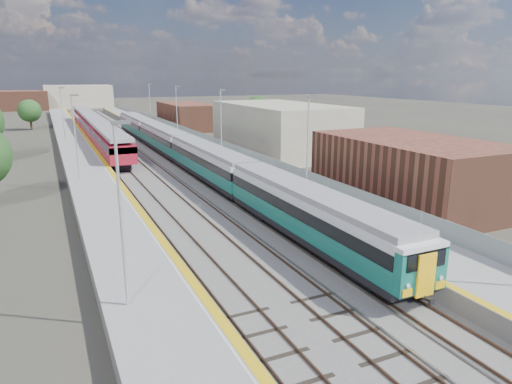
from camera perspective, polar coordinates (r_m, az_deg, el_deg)
ground at (r=61.67m, az=-12.71°, el=4.61°), size 320.00×320.00×0.00m
ballast_bed at (r=63.68m, az=-15.18°, el=4.79°), size 10.50×155.00×0.06m
tracks at (r=65.40m, az=-14.92°, el=5.12°), size 8.96×160.00×0.17m
platform_right at (r=65.23m, az=-8.66°, el=5.79°), size 4.70×155.00×8.52m
platform_left at (r=62.86m, az=-21.33°, el=4.64°), size 4.30×155.00×8.52m
buildings at (r=148.25m, az=-27.64°, el=13.05°), size 72.00×185.50×40.00m
green_train at (r=52.88m, az=-9.10°, el=5.47°), size 2.66×74.25×2.93m
red_train at (r=77.65m, az=-19.58°, el=7.69°), size 2.87×58.11×3.62m
tree_c at (r=97.00m, az=-26.46°, el=9.07°), size 4.23×4.23×5.73m
tree_d at (r=79.91m, az=0.18°, el=10.14°), size 4.90×4.90×6.64m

